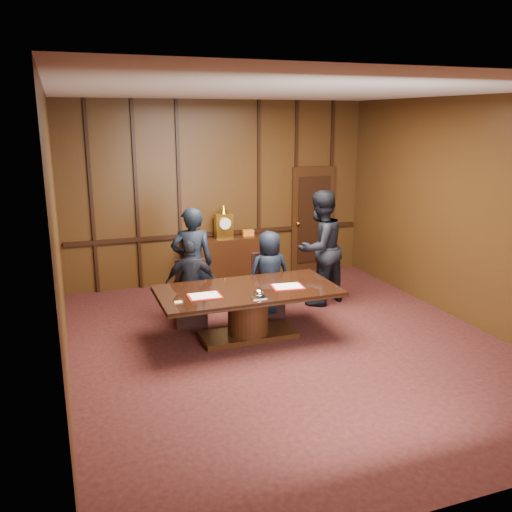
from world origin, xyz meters
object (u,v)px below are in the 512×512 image
(sideboard, at_px, (224,259))
(conference_table, at_px, (248,305))
(witness_right, at_px, (320,248))
(signatory_left, at_px, (191,283))
(witness_left, at_px, (192,264))
(signatory_right, at_px, (269,273))

(sideboard, bearing_deg, conference_table, -99.73)
(witness_right, bearing_deg, signatory_left, -16.24)
(sideboard, xyz_separation_m, witness_left, (-1.04, -1.69, 0.43))
(conference_table, distance_m, witness_right, 2.03)
(signatory_left, distance_m, signatory_right, 1.30)
(signatory_left, xyz_separation_m, witness_right, (2.32, 0.24, 0.31))
(conference_table, relative_size, witness_left, 1.43)
(witness_left, height_order, witness_right, witness_right)
(signatory_right, relative_size, witness_left, 0.77)
(signatory_right, bearing_deg, sideboard, -83.56)
(witness_right, bearing_deg, witness_left, -23.31)
(conference_table, xyz_separation_m, witness_left, (-0.56, 1.09, 0.40))
(sideboard, relative_size, signatory_right, 1.13)
(signatory_left, xyz_separation_m, witness_left, (0.09, 0.29, 0.23))
(signatory_left, relative_size, signatory_right, 0.97)
(signatory_left, relative_size, witness_right, 0.69)
(signatory_right, xyz_separation_m, witness_left, (-1.21, 0.29, 0.21))
(witness_left, bearing_deg, signatory_left, 82.57)
(sideboard, distance_m, signatory_left, 2.28)
(conference_table, height_order, witness_right, witness_right)
(signatory_left, xyz_separation_m, signatory_right, (1.30, 0.00, 0.02))
(sideboard, relative_size, witness_left, 0.88)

